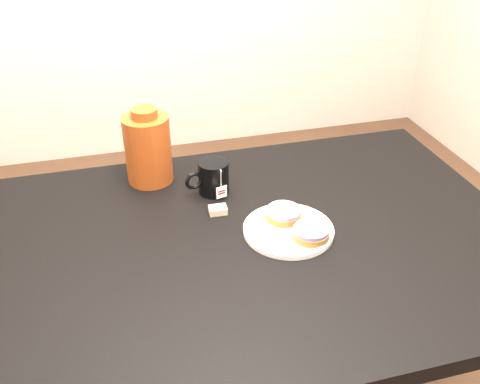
% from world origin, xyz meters
% --- Properties ---
extents(table, '(1.40, 0.90, 0.75)m').
position_xyz_m(table, '(0.00, 0.00, 0.67)').
color(table, black).
rests_on(table, ground_plane).
extents(plate, '(0.22, 0.22, 0.02)m').
position_xyz_m(plate, '(0.13, 0.00, 0.76)').
color(plate, white).
rests_on(plate, table).
extents(bagel_back, '(0.10, 0.10, 0.03)m').
position_xyz_m(bagel_back, '(0.13, 0.04, 0.78)').
color(bagel_back, brown).
rests_on(bagel_back, plate).
extents(bagel_front, '(0.11, 0.11, 0.03)m').
position_xyz_m(bagel_front, '(0.17, -0.05, 0.78)').
color(bagel_front, brown).
rests_on(bagel_front, plate).
extents(mug, '(0.13, 0.10, 0.09)m').
position_xyz_m(mug, '(-0.00, 0.23, 0.80)').
color(mug, black).
rests_on(mug, table).
extents(teabag_pouch, '(0.05, 0.03, 0.02)m').
position_xyz_m(teabag_pouch, '(-0.01, 0.12, 0.76)').
color(teabag_pouch, '#C6B793').
rests_on(teabag_pouch, table).
extents(bagel_package, '(0.16, 0.16, 0.21)m').
position_xyz_m(bagel_package, '(-0.16, 0.34, 0.85)').
color(bagel_package, maroon).
rests_on(bagel_package, table).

